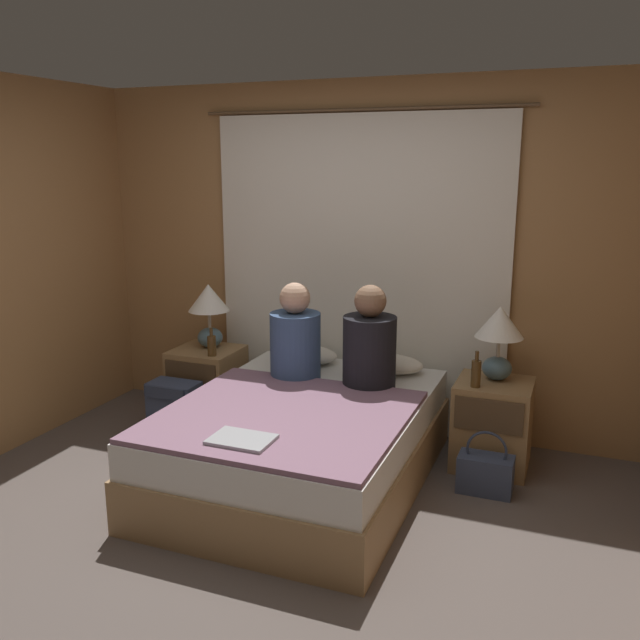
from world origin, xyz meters
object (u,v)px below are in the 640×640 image
(nightstand_right, at_px, (492,424))
(bed, at_px, (303,442))
(nightstand_left, at_px, (208,385))
(beer_bottle_on_left_stand, at_px, (212,345))
(beer_bottle_on_right_stand, at_px, (476,373))
(lamp_left, at_px, (209,306))
(laptop_on_bed, at_px, (242,439))
(lamp_right, at_px, (499,332))
(backpack_on_floor, at_px, (175,408))
(pillow_right, at_px, (388,364))
(person_right_in_bed, at_px, (370,346))
(handbag_on_floor, at_px, (485,473))
(pillow_left, at_px, (304,354))
(person_left_in_bed, at_px, (295,339))

(nightstand_right, bearing_deg, bed, -148.51)
(nightstand_left, xyz_separation_m, beer_bottle_on_left_stand, (0.13, -0.14, 0.36))
(beer_bottle_on_left_stand, xyz_separation_m, beer_bottle_on_right_stand, (1.88, -0.00, 0.01))
(lamp_left, bearing_deg, nightstand_right, -1.73)
(beer_bottle_on_left_stand, bearing_deg, laptop_on_bed, -53.99)
(lamp_right, distance_m, backpack_on_floor, 2.29)
(lamp_left, xyz_separation_m, pillow_right, (1.37, 0.06, -0.31))
(laptop_on_bed, bearing_deg, beer_bottle_on_right_stand, 51.09)
(person_right_in_bed, xyz_separation_m, laptop_on_bed, (-0.32, -1.13, -0.24))
(lamp_left, relative_size, person_right_in_bed, 0.72)
(laptop_on_bed, bearing_deg, beer_bottle_on_left_stand, 126.01)
(pillow_right, distance_m, beer_bottle_on_right_stand, 0.70)
(nightstand_left, relative_size, pillow_right, 1.15)
(pillow_right, bearing_deg, backpack_on_floor, -159.76)
(lamp_left, height_order, beer_bottle_on_left_stand, lamp_left)
(handbag_on_floor, bearing_deg, pillow_left, 159.90)
(pillow_right, relative_size, backpack_on_floor, 1.16)
(nightstand_right, relative_size, lamp_left, 1.19)
(pillow_right, bearing_deg, handbag_on_floor, -33.71)
(backpack_on_floor, bearing_deg, pillow_left, 33.61)
(pillow_left, distance_m, person_left_in_bed, 0.42)
(nightstand_left, distance_m, laptop_on_bed, 1.72)
(pillow_right, distance_m, person_left_in_bed, 0.68)
(bed, xyz_separation_m, nightstand_right, (1.06, 0.65, 0.03))
(beer_bottle_on_right_stand, bearing_deg, backpack_on_floor, -172.88)
(handbag_on_floor, bearing_deg, nightstand_left, 169.89)
(nightstand_right, xyz_separation_m, pillow_right, (-0.74, 0.13, 0.29))
(pillow_left, xyz_separation_m, person_left_in_bed, (0.09, -0.35, 0.21))
(nightstand_left, bearing_deg, bed, -31.49)
(pillow_right, xyz_separation_m, beer_bottle_on_left_stand, (-1.24, -0.26, 0.07))
(pillow_left, bearing_deg, lamp_right, -2.70)
(handbag_on_floor, bearing_deg, nightstand_right, 92.91)
(nightstand_right, bearing_deg, handbag_on_floor, -87.09)
(laptop_on_bed, bearing_deg, pillow_right, 76.81)
(nightstand_right, height_order, pillow_left, pillow_left)
(pillow_right, distance_m, laptop_on_bed, 1.53)
(beer_bottle_on_right_stand, height_order, handbag_on_floor, beer_bottle_on_right_stand)
(pillow_right, distance_m, handbag_on_floor, 1.02)
(person_right_in_bed, bearing_deg, laptop_on_bed, -105.98)
(nightstand_left, height_order, pillow_right, pillow_right)
(beer_bottle_on_right_stand, relative_size, backpack_on_floor, 0.54)
(pillow_left, distance_m, laptop_on_bed, 1.51)
(pillow_right, height_order, backpack_on_floor, pillow_right)
(nightstand_right, distance_m, beer_bottle_on_right_stand, 0.41)
(person_right_in_bed, xyz_separation_m, beer_bottle_on_left_stand, (-1.22, 0.09, -0.14))
(beer_bottle_on_right_stand, bearing_deg, bed, -151.77)
(lamp_right, height_order, beer_bottle_on_right_stand, lamp_right)
(beer_bottle_on_left_stand, xyz_separation_m, laptop_on_bed, (0.89, -1.23, -0.10))
(nightstand_left, height_order, person_right_in_bed, person_right_in_bed)
(bed, relative_size, backpack_on_floor, 4.55)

